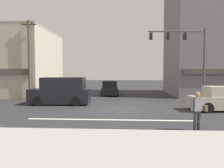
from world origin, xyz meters
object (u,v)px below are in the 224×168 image
(van_crossing_center, at_px, (61,92))
(sedan_crossing_leftbound, at_px, (222,100))
(traffic_light_mast, at_px, (189,51))
(utility_pole_near_left, at_px, (29,58))
(pedestrian_foreground_with_bag, at_px, (198,109))
(sedan_waiting_far, at_px, (110,89))

(van_crossing_center, height_order, sedan_crossing_leftbound, van_crossing_center)
(sedan_crossing_leftbound, bearing_deg, traffic_light_mast, 101.14)
(utility_pole_near_left, relative_size, traffic_light_mast, 1.17)
(utility_pole_near_left, distance_m, sedan_crossing_leftbound, 16.20)
(traffic_light_mast, bearing_deg, van_crossing_center, -167.68)
(utility_pole_near_left, height_order, pedestrian_foreground_with_bag, utility_pole_near_left)
(utility_pole_near_left, bearing_deg, pedestrian_foreground_with_bag, -41.17)
(traffic_light_mast, height_order, sedan_waiting_far, traffic_light_mast)
(utility_pole_near_left, relative_size, pedestrian_foreground_with_bag, 4.35)
(van_crossing_center, relative_size, sedan_waiting_far, 1.11)
(utility_pole_near_left, height_order, sedan_waiting_far, utility_pole_near_left)
(utility_pole_near_left, xyz_separation_m, sedan_crossing_leftbound, (15.07, -5.10, -3.07))
(utility_pole_near_left, bearing_deg, sedan_crossing_leftbound, -18.68)
(sedan_crossing_leftbound, bearing_deg, utility_pole_near_left, 161.32)
(van_crossing_center, height_order, sedan_waiting_far, van_crossing_center)
(sedan_crossing_leftbound, xyz_separation_m, pedestrian_foreground_with_bag, (-3.27, -5.23, 0.24))
(utility_pole_near_left, distance_m, sedan_waiting_far, 8.94)
(sedan_waiting_far, bearing_deg, pedestrian_foreground_with_bag, -72.32)
(utility_pole_near_left, relative_size, sedan_crossing_leftbound, 1.74)
(van_crossing_center, relative_size, pedestrian_foreground_with_bag, 2.79)
(sedan_waiting_far, xyz_separation_m, pedestrian_foreground_with_bag, (4.73, -14.85, 0.24))
(utility_pole_near_left, height_order, sedan_crossing_leftbound, utility_pole_near_left)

